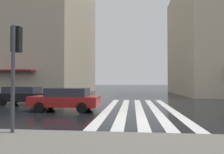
# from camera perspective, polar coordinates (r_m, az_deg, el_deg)

# --- Properties ---
(ground_plane) EXTENTS (220.00, 220.00, 0.00)m
(ground_plane) POSITION_cam_1_polar(r_m,az_deg,el_deg) (9.95, 9.42, -11.66)
(ground_plane) COLOR black
(zebra_crossing) EXTENTS (13.00, 4.50, 0.01)m
(zebra_crossing) POSITION_cam_1_polar(r_m,az_deg,el_deg) (13.89, 7.52, -8.70)
(zebra_crossing) COLOR silver
(zebra_crossing) RESTS_ON ground_plane
(haussmann_block_mid) EXTENTS (20.35, 22.16, 22.31)m
(haussmann_block_mid) POSITION_cam_1_polar(r_m,az_deg,el_deg) (38.02, -24.53, 12.68)
(haussmann_block_mid) COLOR tan
(haussmann_block_mid) RESTS_ON ground_plane
(traffic_signal_post) EXTENTS (0.44, 0.30, 3.48)m
(traffic_signal_post) POSITION_cam_1_polar(r_m,az_deg,el_deg) (7.56, -25.15, 5.42)
(traffic_signal_post) COLOR #333338
(traffic_signal_post) RESTS_ON sidewalk_pavement
(car_black) EXTENTS (1.85, 4.10, 1.41)m
(car_black) POSITION_cam_1_polar(r_m,az_deg,el_deg) (17.47, -23.25, -4.61)
(car_black) COLOR black
(car_black) RESTS_ON ground_plane
(car_red) EXTENTS (1.85, 4.10, 1.41)m
(car_red) POSITION_cam_1_polar(r_m,az_deg,el_deg) (12.96, -12.61, -5.86)
(car_red) COLOR maroon
(car_red) RESTS_ON ground_plane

